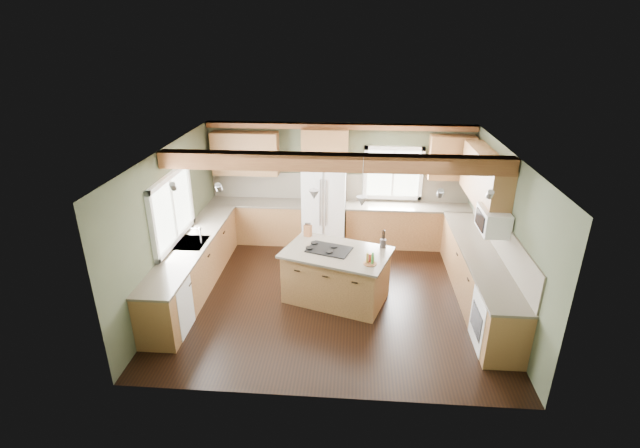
{
  "coord_description": "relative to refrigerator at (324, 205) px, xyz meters",
  "views": [
    {
      "loc": [
        0.34,
        -7.12,
        4.41
      ],
      "look_at": [
        -0.25,
        0.3,
        1.24
      ],
      "focal_mm": 26.0,
      "sensor_mm": 36.0,
      "label": 1
    }
  ],
  "objects": [
    {
      "name": "base_cab_right",
      "position": [
        2.8,
        -2.07,
        -0.46
      ],
      "size": [
        0.6,
        3.7,
        0.88
      ],
      "primitive_type": "cube",
      "color": "brown",
      "rests_on": "floor"
    },
    {
      "name": "utensil_crock",
      "position": [
        1.15,
        -2.0,
        0.09
      ],
      "size": [
        0.14,
        0.14,
        0.15
      ],
      "primitive_type": "cylinder",
      "rotation": [
        0.0,
        0.0,
        -0.41
      ],
      "color": "#372F2C",
      "rests_on": "island_top"
    },
    {
      "name": "island_top",
      "position": [
        0.37,
        -2.22,
        0.0
      ],
      "size": [
        2.02,
        1.61,
        0.04
      ],
      "primitive_type": "cube",
      "rotation": [
        0.0,
        0.0,
        -0.32
      ],
      "color": "#4A4236",
      "rests_on": "island"
    },
    {
      "name": "upper_cab_over_fridge",
      "position": [
        -0.0,
        0.21,
        1.25
      ],
      "size": [
        0.96,
        0.35,
        0.7
      ],
      "primitive_type": "cube",
      "color": "brown",
      "rests_on": "wall_back"
    },
    {
      "name": "pendant_right",
      "position": [
        0.76,
        -2.35,
        0.98
      ],
      "size": [
        0.18,
        0.18,
        0.16
      ],
      "primitive_type": "cone",
      "rotation": [
        3.14,
        0.0,
        0.0
      ],
      "color": "#B2B2B7",
      "rests_on": "ceiling"
    },
    {
      "name": "pendant_left",
      "position": [
        -0.02,
        -2.09,
        0.98
      ],
      "size": [
        0.18,
        0.18,
        0.16
      ],
      "primitive_type": "cone",
      "rotation": [
        3.14,
        0.0,
        0.0
      ],
      "color": "#B2B2B7",
      "rests_on": "ceiling"
    },
    {
      "name": "base_cab_left",
      "position": [
        -2.2,
        -2.07,
        -0.46
      ],
      "size": [
        0.6,
        3.7,
        0.88
      ],
      "primitive_type": "cube",
      "color": "brown",
      "rests_on": "floor"
    },
    {
      "name": "base_cab_back_left",
      "position": [
        -1.49,
        0.08,
        -0.46
      ],
      "size": [
        2.02,
        0.6,
        0.88
      ],
      "primitive_type": "cube",
      "color": "brown",
      "rests_on": "floor"
    },
    {
      "name": "ceiling",
      "position": [
        0.3,
        -2.12,
        1.7
      ],
      "size": [
        5.6,
        5.6,
        0.0
      ],
      "primitive_type": "plane",
      "rotation": [
        3.14,
        0.0,
        0.0
      ],
      "color": "silver",
      "rests_on": "wall_back"
    },
    {
      "name": "dishwasher",
      "position": [
        -2.19,
        -3.37,
        -0.47
      ],
      "size": [
        0.6,
        0.6,
        0.84
      ],
      "primitive_type": "cube",
      "color": "white",
      "rests_on": "floor"
    },
    {
      "name": "microwave",
      "position": [
        2.88,
        -2.17,
        0.65
      ],
      "size": [
        0.4,
        0.7,
        0.38
      ],
      "primitive_type": "cube",
      "color": "white",
      "rests_on": "wall_right"
    },
    {
      "name": "faucet",
      "position": [
        -2.02,
        -2.07,
        0.15
      ],
      "size": [
        0.02,
        0.02,
        0.28
      ],
      "primitive_type": "cylinder",
      "color": "#B2B2B7",
      "rests_on": "sink"
    },
    {
      "name": "knife_block",
      "position": [
        -0.18,
        -1.63,
        0.13
      ],
      "size": [
        0.15,
        0.14,
        0.21
      ],
      "primitive_type": "cube",
      "rotation": [
        0.0,
        0.0,
        -0.41
      ],
      "color": "brown",
      "rests_on": "island_top"
    },
    {
      "name": "soffit_trim",
      "position": [
        0.3,
        0.28,
        1.64
      ],
      "size": [
        5.55,
        0.2,
        0.1
      ],
      "primitive_type": "cube",
      "color": "brown",
      "rests_on": "ceiling"
    },
    {
      "name": "upper_cab_back_corner",
      "position": [
        2.6,
        0.21,
        1.05
      ],
      "size": [
        0.9,
        0.35,
        0.9
      ],
      "primitive_type": "cube",
      "color": "brown",
      "rests_on": "wall_back"
    },
    {
      "name": "wall_right",
      "position": [
        3.1,
        -2.12,
        0.4
      ],
      "size": [
        0.0,
        5.0,
        5.0
      ],
      "primitive_type": "plane",
      "rotation": [
        1.57,
        0.0,
        -1.57
      ],
      "color": "#444C36",
      "rests_on": "ground"
    },
    {
      "name": "base_cab_back_right",
      "position": [
        1.79,
        0.08,
        -0.46
      ],
      "size": [
        2.62,
        0.6,
        0.88
      ],
      "primitive_type": "cube",
      "color": "brown",
      "rests_on": "floor"
    },
    {
      "name": "backsplash_right",
      "position": [
        3.08,
        -2.07,
        0.31
      ],
      "size": [
        0.03,
        3.7,
        0.58
      ],
      "primitive_type": "cube",
      "color": "brown",
      "rests_on": "wall_right"
    },
    {
      "name": "ceiling_beam",
      "position": [
        0.3,
        -2.22,
        1.57
      ],
      "size": [
        5.55,
        0.26,
        0.26
      ],
      "primitive_type": "cube",
      "color": "brown",
      "rests_on": "ceiling"
    },
    {
      "name": "upper_cab_right",
      "position": [
        2.92,
        -1.22,
        1.05
      ],
      "size": [
        0.35,
        2.2,
        0.9
      ],
      "primitive_type": "cube",
      "color": "brown",
      "rests_on": "wall_right"
    },
    {
      "name": "counter_back_right",
      "position": [
        1.79,
        0.08,
        0.0
      ],
      "size": [
        2.66,
        0.64,
        0.04
      ],
      "primitive_type": "cube",
      "color": "#4A4236",
      "rests_on": "base_cab_back_right"
    },
    {
      "name": "window_left",
      "position": [
        -2.48,
        -2.07,
        0.65
      ],
      "size": [
        0.04,
        1.6,
        1.05
      ],
      "primitive_type": "cube",
      "color": "white",
      "rests_on": "wall_left"
    },
    {
      "name": "refrigerator",
      "position": [
        0.0,
        0.0,
        0.0
      ],
      "size": [
        0.9,
        0.74,
        1.8
      ],
      "primitive_type": "cube",
      "color": "white",
      "rests_on": "floor"
    },
    {
      "name": "cooktop",
      "position": [
        0.24,
        -2.18,
        0.03
      ],
      "size": [
        0.83,
        0.68,
        0.02
      ],
      "primitive_type": "cube",
      "rotation": [
        0.0,
        0.0,
        -0.32
      ],
      "color": "black",
      "rests_on": "island_top"
    },
    {
      "name": "bottle_tray",
      "position": [
        0.92,
        -2.63,
        0.12
      ],
      "size": [
        0.27,
        0.27,
        0.2
      ],
      "primitive_type": null,
      "rotation": [
        0.0,
        0.0,
        -0.27
      ],
      "color": "brown",
      "rests_on": "island_top"
    },
    {
      "name": "counter_right",
      "position": [
        2.8,
        -2.07,
        0.0
      ],
      "size": [
        0.64,
        3.74,
        0.04
      ],
      "primitive_type": "cube",
      "color": "#4A4236",
      "rests_on": "base_cab_right"
    },
    {
      "name": "wall_left",
      "position": [
        -2.5,
        -2.12,
        0.4
      ],
      "size": [
        0.0,
        5.0,
        5.0
      ],
      "primitive_type": "plane",
      "rotation": [
        1.57,
        0.0,
        1.57
      ],
      "color": "#444C36",
      "rests_on": "ground"
    },
    {
      "name": "counter_back_left",
      "position": [
        -1.49,
        0.08,
        0.0
      ],
      "size": [
        2.06,
        0.64,
        0.04
      ],
      "primitive_type": "cube",
      "color": "#4A4236",
      "rests_on": "base_cab_back_left"
    },
    {
      "name": "counter_left",
      "position": [
        -2.2,
        -2.07,
        0.0
      ],
      "size": [
        0.64,
        3.74,
        0.04
      ],
      "primitive_type": "cube",
      "color": "#4A4236",
      "rests_on": "base_cab_left"
    },
    {
      "name": "sink",
      "position": [
        -2.2,
        -2.07,
        0.01
      ],
      "size": [
        0.5,
        0.65,
        0.03
      ],
      "primitive_type": "cube",
      "color": "#262628",
      "rests_on": "counter_left"
    },
    {
      "name": "floor",
      "position": [
        0.3,
        -2.12,
        -0.9
      ],
      "size": [
        5.6,
        5.6,
        0.0
      ],
      "primitive_type": "plane",
      "color": "black",
      "rests_on": "ground"
    },
    {
      "name": "window_back",
      "position": [
        1.45,
        0.36,
        0.65
      ],
      "size": [
        1.1,
        0.04,
        1.0
      ],
      "primitive_type": "cube",
      "color": "white",
      "rests_on": "wall_back"
    },
    {
      "name": "island",
      "position": [
        0.37,
        -2.22,
        -0.46
      ],
      "size": [
        1.88,
        1.47,
        0.88
      ],
      "primitive_type": "cube",
      "rotation": [
        0.0,
        0.0,
        -0.32
      ],
      "color": "brown",
      "rests_on": "floor"
    },
    {
      "name": "wall_back",
      "position": [
        0.3,
        0.38,
        0.4
      ],
      "size": [
        5.6,
        0.0,
        5.6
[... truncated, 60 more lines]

